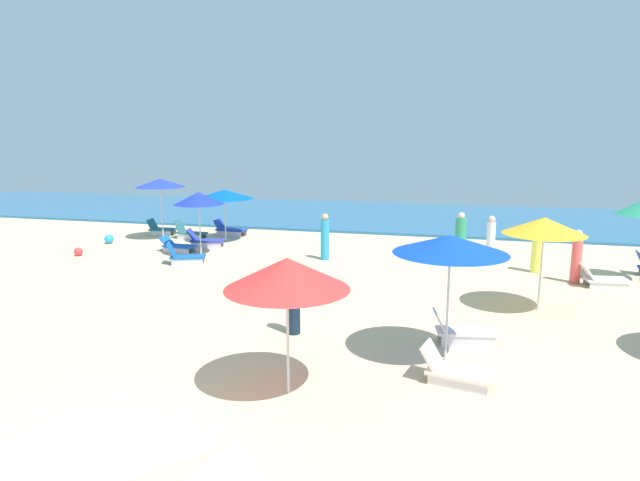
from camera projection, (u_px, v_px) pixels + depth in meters
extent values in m
plane|color=beige|center=(112.00, 468.00, 7.40)|extent=(60.00, 60.00, 0.00)
cube|color=#266392|center=(378.00, 215.00, 30.44)|extent=(60.00, 11.46, 0.12)
cube|color=silver|center=(609.00, 286.00, 15.98)|extent=(1.09, 0.18, 0.20)
cube|color=silver|center=(602.00, 281.00, 16.53)|extent=(1.09, 0.18, 0.20)
cube|color=white|center=(606.00, 279.00, 16.23)|extent=(1.29, 0.81, 0.06)
cube|color=white|center=(587.00, 272.00, 16.26)|extent=(0.43, 0.67, 0.47)
cylinder|color=silver|center=(288.00, 342.00, 9.40)|extent=(0.05, 0.05, 1.90)
cone|color=red|center=(287.00, 273.00, 9.17)|extent=(2.17, 2.17, 0.55)
cylinder|color=silver|center=(200.00, 230.00, 20.34)|extent=(0.05, 0.05, 1.96)
cone|color=#1A30C4|center=(199.00, 198.00, 20.11)|extent=(1.86, 1.86, 0.46)
cube|color=silver|center=(176.00, 251.00, 20.91)|extent=(1.11, 0.09, 0.20)
cube|color=silver|center=(183.00, 248.00, 21.39)|extent=(1.11, 0.09, 0.20)
cube|color=blue|center=(180.00, 246.00, 21.12)|extent=(1.26, 0.66, 0.06)
cube|color=blue|center=(167.00, 241.00, 21.26)|extent=(0.39, 0.59, 0.37)
cube|color=silver|center=(187.00, 262.00, 18.95)|extent=(1.03, 0.43, 0.22)
cube|color=silver|center=(189.00, 259.00, 19.44)|extent=(1.03, 0.43, 0.22)
cube|color=#185AA9|center=(188.00, 257.00, 19.17)|extent=(1.34, 0.99, 0.06)
cube|color=#185AA9|center=(172.00, 250.00, 19.06)|extent=(0.49, 0.63, 0.55)
cylinder|color=silver|center=(448.00, 308.00, 10.75)|extent=(0.05, 0.05, 2.22)
cone|color=blue|center=(450.00, 244.00, 10.50)|extent=(2.25, 2.25, 0.36)
cube|color=silver|center=(468.00, 342.00, 11.57)|extent=(1.13, 0.26, 0.26)
cube|color=silver|center=(464.00, 334.00, 12.03)|extent=(1.13, 0.26, 0.26)
cube|color=white|center=(466.00, 331.00, 11.77)|extent=(1.36, 0.80, 0.06)
cube|color=white|center=(440.00, 321.00, 11.76)|extent=(0.37, 0.57, 0.47)
cube|color=silver|center=(457.00, 385.00, 9.65)|extent=(1.05, 0.26, 0.19)
cube|color=silver|center=(464.00, 373.00, 10.12)|extent=(1.05, 0.26, 0.19)
cube|color=#F6E3CF|center=(461.00, 373.00, 9.86)|extent=(1.29, 0.86, 0.06)
cube|color=#F6E3CF|center=(432.00, 356.00, 10.06)|extent=(0.45, 0.65, 0.48)
cylinder|color=silver|center=(162.00, 213.00, 23.60)|extent=(0.05, 0.05, 2.29)
cone|color=#2037B2|center=(160.00, 183.00, 23.34)|extent=(2.13, 2.13, 0.37)
cube|color=silver|center=(160.00, 234.00, 24.46)|extent=(1.03, 0.11, 0.24)
cube|color=silver|center=(166.00, 231.00, 25.01)|extent=(1.03, 0.11, 0.24)
cube|color=#206377|center=(163.00, 229.00, 24.71)|extent=(1.19, 0.76, 0.06)
cube|color=#206377|center=(152.00, 224.00, 24.76)|extent=(0.33, 0.66, 0.47)
cube|color=silver|center=(189.00, 237.00, 23.59)|extent=(1.17, 0.12, 0.24)
cube|color=silver|center=(195.00, 235.00, 24.03)|extent=(1.17, 0.12, 0.24)
cube|color=#2B676A|center=(192.00, 233.00, 23.78)|extent=(1.34, 0.65, 0.06)
cube|color=#2B676A|center=(180.00, 226.00, 23.92)|extent=(0.33, 0.56, 0.56)
cylinder|color=silver|center=(541.00, 273.00, 13.86)|extent=(0.05, 0.05, 2.03)
cone|color=#F3AC24|center=(544.00, 226.00, 13.63)|extent=(2.05, 2.05, 0.43)
cylinder|color=silver|center=(225.00, 220.00, 23.10)|extent=(0.05, 0.05, 1.84)
cone|color=blue|center=(224.00, 194.00, 22.89)|extent=(2.48, 2.48, 0.39)
cube|color=silver|center=(206.00, 245.00, 21.86)|extent=(1.19, 0.30, 0.23)
cube|color=silver|center=(209.00, 243.00, 22.38)|extent=(1.19, 0.30, 0.23)
cube|color=#2D3DA1|center=(207.00, 241.00, 22.10)|extent=(1.45, 0.90, 0.06)
cube|color=#2D3DA1|center=(192.00, 235.00, 22.07)|extent=(0.48, 0.65, 0.51)
cube|color=silver|center=(229.00, 234.00, 24.31)|extent=(1.23, 0.15, 0.25)
cube|color=silver|center=(235.00, 232.00, 24.83)|extent=(1.23, 0.15, 0.25)
cube|color=#213EAE|center=(232.00, 230.00, 24.54)|extent=(1.42, 0.79, 0.06)
cube|color=#213EAE|center=(219.00, 224.00, 24.71)|extent=(0.33, 0.66, 0.45)
cylinder|color=#F55955|center=(576.00, 260.00, 16.58)|extent=(0.40, 0.40, 1.47)
sphere|color=beige|center=(579.00, 233.00, 16.42)|extent=(0.21, 0.21, 0.21)
cylinder|color=#2E9669|center=(460.00, 239.00, 19.92)|extent=(0.51, 0.51, 1.49)
sphere|color=beige|center=(462.00, 216.00, 19.76)|extent=(0.25, 0.25, 0.25)
cylinder|color=white|center=(491.00, 239.00, 20.28)|extent=(0.33, 0.33, 1.30)
sphere|color=beige|center=(492.00, 219.00, 20.14)|extent=(0.26, 0.26, 0.26)
cylinder|color=#142436|center=(293.00, 306.00, 12.33)|extent=(0.35, 0.35, 1.31)
sphere|color=#8C6747|center=(293.00, 274.00, 12.19)|extent=(0.23, 0.23, 0.23)
cylinder|color=#2C97C5|center=(325.00, 240.00, 19.73)|extent=(0.32, 0.32, 1.47)
sphere|color=tan|center=(325.00, 217.00, 19.57)|extent=(0.25, 0.25, 0.25)
cylinder|color=#F4F65B|center=(537.00, 251.00, 17.86)|extent=(0.37, 0.37, 1.47)
sphere|color=olive|center=(539.00, 226.00, 17.70)|extent=(0.21, 0.21, 0.21)
sphere|color=#EC393D|center=(78.00, 252.00, 20.44)|extent=(0.32, 0.32, 0.32)
sphere|color=#269DE5|center=(109.00, 239.00, 22.81)|extent=(0.38, 0.38, 0.38)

